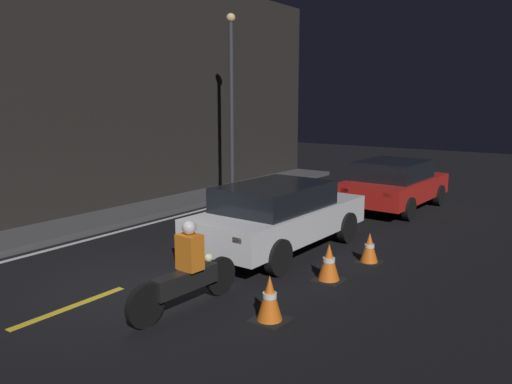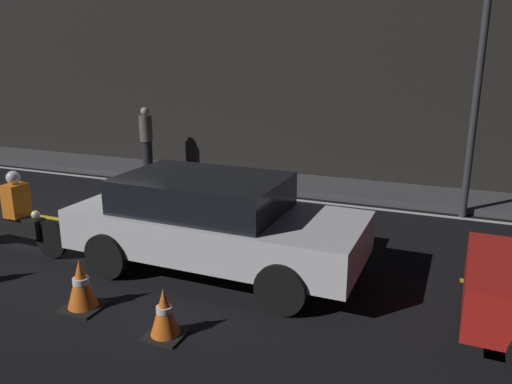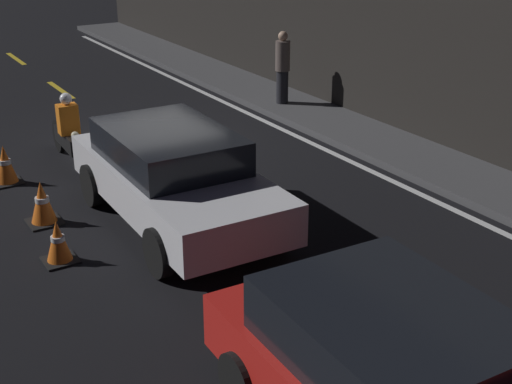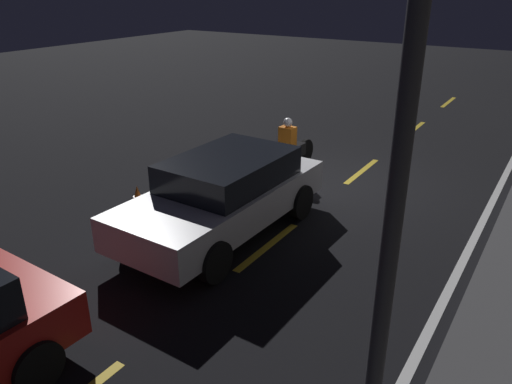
{
  "view_description": "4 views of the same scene",
  "coord_description": "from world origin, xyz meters",
  "px_view_note": "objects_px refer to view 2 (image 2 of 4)",
  "views": [
    {
      "loc": [
        -5.24,
        -6.62,
        3.17
      ],
      "look_at": [
        4.47,
        0.37,
        0.97
      ],
      "focal_mm": 35.0,
      "sensor_mm": 36.0,
      "label": 1
    },
    {
      "loc": [
        6.69,
        -7.37,
        3.26
      ],
      "look_at": [
        3.63,
        0.32,
        0.92
      ],
      "focal_mm": 35.0,
      "sensor_mm": 36.0,
      "label": 2
    },
    {
      "loc": [
        12.64,
        -5.17,
        4.7
      ],
      "look_at": [
        5.05,
        -0.5,
        0.98
      ],
      "focal_mm": 50.0,
      "sensor_mm": 36.0,
      "label": 3
    },
    {
      "loc": [
        10.19,
        4.03,
        4.39
      ],
      "look_at": [
        3.7,
        -0.12,
        1.1
      ],
      "focal_mm": 35.0,
      "sensor_mm": 36.0,
      "label": 4
    }
  ],
  "objects_px": {
    "traffic_cone_mid": "(81,285)",
    "traffic_cone_far": "(164,313)",
    "sedan_white": "(213,220)",
    "street_lamp": "(482,53)",
    "pedestrian": "(146,138)",
    "motorcycle": "(15,218)"
  },
  "relations": [
    {
      "from": "traffic_cone_mid",
      "to": "street_lamp",
      "type": "distance_m",
      "value": 8.03
    },
    {
      "from": "sedan_white",
      "to": "pedestrian",
      "type": "bearing_deg",
      "value": 133.33
    },
    {
      "from": "motorcycle",
      "to": "traffic_cone_far",
      "type": "height_order",
      "value": "motorcycle"
    },
    {
      "from": "sedan_white",
      "to": "pedestrian",
      "type": "distance_m",
      "value": 6.64
    },
    {
      "from": "motorcycle",
      "to": "traffic_cone_mid",
      "type": "distance_m",
      "value": 2.68
    },
    {
      "from": "sedan_white",
      "to": "pedestrian",
      "type": "xyz_separation_m",
      "value": [
        -4.45,
        4.92,
        0.21
      ]
    },
    {
      "from": "traffic_cone_far",
      "to": "pedestrian",
      "type": "bearing_deg",
      "value": 124.81
    },
    {
      "from": "traffic_cone_mid",
      "to": "traffic_cone_far",
      "type": "bearing_deg",
      "value": -7.59
    },
    {
      "from": "traffic_cone_far",
      "to": "street_lamp",
      "type": "bearing_deg",
      "value": 61.56
    },
    {
      "from": "motorcycle",
      "to": "traffic_cone_mid",
      "type": "xyz_separation_m",
      "value": [
        2.38,
        -1.2,
        -0.23
      ]
    },
    {
      "from": "sedan_white",
      "to": "traffic_cone_mid",
      "type": "distance_m",
      "value": 2.09
    },
    {
      "from": "motorcycle",
      "to": "street_lamp",
      "type": "distance_m",
      "value": 8.85
    },
    {
      "from": "pedestrian",
      "to": "street_lamp",
      "type": "relative_size",
      "value": 0.29
    },
    {
      "from": "traffic_cone_far",
      "to": "street_lamp",
      "type": "height_order",
      "value": "street_lamp"
    },
    {
      "from": "traffic_cone_mid",
      "to": "street_lamp",
      "type": "height_order",
      "value": "street_lamp"
    },
    {
      "from": "sedan_white",
      "to": "street_lamp",
      "type": "relative_size",
      "value": 0.77
    },
    {
      "from": "traffic_cone_far",
      "to": "street_lamp",
      "type": "xyz_separation_m",
      "value": [
        3.28,
        6.06,
        2.93
      ]
    },
    {
      "from": "sedan_white",
      "to": "street_lamp",
      "type": "xyz_separation_m",
      "value": [
        3.6,
        4.12,
        2.44
      ]
    },
    {
      "from": "traffic_cone_mid",
      "to": "pedestrian",
      "type": "xyz_separation_m",
      "value": [
        -3.4,
        6.67,
        0.67
      ]
    },
    {
      "from": "traffic_cone_mid",
      "to": "pedestrian",
      "type": "height_order",
      "value": "pedestrian"
    },
    {
      "from": "sedan_white",
      "to": "traffic_cone_far",
      "type": "relative_size",
      "value": 7.22
    },
    {
      "from": "traffic_cone_mid",
      "to": "street_lamp",
      "type": "bearing_deg",
      "value": 51.68
    }
  ]
}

